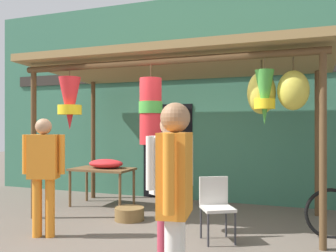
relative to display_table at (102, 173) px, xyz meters
The scene contains 10 objects.
ground_plane 2.13m from the display_table, 33.39° to the right, with size 30.00×30.00×0.00m, color #60564C.
shop_facade 2.59m from the display_table, 36.81° to the left, with size 10.47×0.29×4.26m.
market_stall_canopy 2.48m from the display_table, 16.38° to the right, with size 4.94×2.34×2.71m.
display_table is the anchor object (origin of this frame).
flower_heap_on_table 0.19m from the display_table, 40.40° to the left, with size 0.69×0.48×0.17m.
folding_chair 2.83m from the display_table, 27.10° to the right, with size 0.55×0.55×0.84m.
wicker_basket_by_table 1.34m from the display_table, 38.58° to the right, with size 0.48×0.48×0.21m, color brown.
vendor_in_orange 4.40m from the display_table, 52.07° to the right, with size 0.28×0.59×1.72m.
customer_foreground 3.39m from the display_table, 47.13° to the right, with size 0.41×0.50×1.66m.
passerby_at_right 2.03m from the display_table, 82.87° to the right, with size 0.57×0.34×1.64m.
Camera 1 is at (1.92, -4.99, 1.54)m, focal length 38.88 mm.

